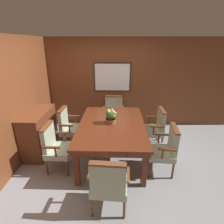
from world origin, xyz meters
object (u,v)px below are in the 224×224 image
dining_table (112,128)px  chair_left_far (68,125)px  chair_head_near (109,183)px  potted_plant (111,116)px  chair_left_near (55,145)px  sideboard_cabinet (40,132)px  chair_right_far (156,127)px  chair_right_near (166,148)px  chair_head_far (113,111)px

dining_table → chair_left_far: chair_left_far is taller
chair_head_near → potted_plant: potted_plant is taller
chair_left_near → sideboard_cabinet: bearing=44.2°
chair_right_far → sideboard_cabinet: 2.62m
chair_right_far → chair_right_near: bearing=0.4°
dining_table → chair_right_far: size_ratio=2.13×
chair_left_near → chair_right_near: same height
chair_left_near → chair_left_far: size_ratio=1.00×
chair_head_far → chair_left_far: size_ratio=1.00×
chair_right_far → potted_plant: size_ratio=3.01×
chair_head_far → potted_plant: bearing=-86.9°
dining_table → chair_head_near: (-0.00, -1.36, -0.17)m
chair_left_far → potted_plant: bearing=-109.5°
dining_table → chair_right_near: size_ratio=2.13×
chair_left_near → chair_right_near: (2.08, -0.02, 0.00)m
chair_head_near → chair_right_far: bearing=-116.2°
chair_left_near → potted_plant: (1.04, 0.47, 0.41)m
chair_left_near → sideboard_cabinet: (-0.54, 0.57, -0.02)m
dining_table → chair_right_far: chair_right_far is taller
chair_right_far → potted_plant: bearing=-70.1°
dining_table → chair_left_near: 1.16m
chair_head_far → sideboard_cabinet: (-1.60, -1.22, -0.02)m
chair_head_near → potted_plant: (-0.02, 1.40, 0.41)m
chair_left_near → chair_right_near: bearing=-89.7°
chair_head_near → chair_left_far: 2.05m
chair_right_near → chair_left_far: bearing=-107.7°
dining_table → sideboard_cabinet: 1.62m
chair_left_far → chair_left_near: bearing=179.3°
chair_head_far → potted_plant: 1.37m
dining_table → chair_right_far: (1.00, 0.42, -0.17)m
dining_table → chair_head_near: chair_head_near is taller
dining_table → chair_left_far: bearing=157.9°
dining_table → chair_left_near: bearing=-157.6°
dining_table → chair_head_far: 1.36m
chair_right_near → chair_head_near: bearing=-43.0°
dining_table → sideboard_cabinet: size_ratio=1.83×
chair_left_far → potted_plant: potted_plant is taller
dining_table → chair_left_near: (-1.06, -0.44, -0.17)m
chair_left_far → chair_right_far: size_ratio=1.00×
chair_left_far → chair_right_far: bearing=-88.8°
potted_plant → sideboard_cabinet: (-1.58, 0.10, -0.43)m
dining_table → chair_left_far: (-1.03, 0.42, -0.17)m
potted_plant → sideboard_cabinet: potted_plant is taller
sideboard_cabinet → chair_left_near: bearing=-46.5°
chair_head_far → chair_right_far: size_ratio=1.00×
dining_table → chair_head_far: size_ratio=2.13×
chair_right_far → dining_table: bearing=-67.9°
sideboard_cabinet → chair_right_far: bearing=6.2°
chair_head_near → sideboard_cabinet: sideboard_cabinet is taller
chair_head_far → chair_left_far: 1.39m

